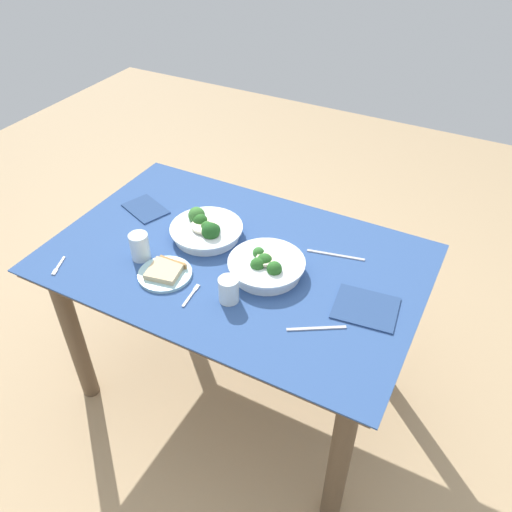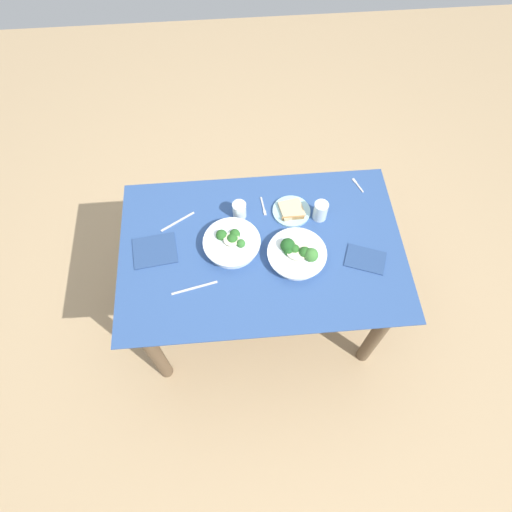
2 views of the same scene
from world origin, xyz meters
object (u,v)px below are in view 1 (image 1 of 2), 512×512
(broccoli_bowl_near, at_px, (206,229))
(broccoli_bowl_far, at_px, (266,266))
(fork_by_far_bowl, at_px, (58,267))
(table_knife_right, at_px, (336,255))
(napkin_folded_lower, at_px, (146,209))
(napkin_folded_upper, at_px, (366,308))
(water_glass_center, at_px, (229,290))
(water_glass_side, at_px, (140,246))
(fork_by_near_bowl, at_px, (192,294))
(bread_side_plate, at_px, (165,273))
(table_knife_left, at_px, (316,328))

(broccoli_bowl_near, bearing_deg, broccoli_bowl_far, 164.30)
(fork_by_far_bowl, distance_m, table_knife_right, 0.98)
(table_knife_right, distance_m, napkin_folded_lower, 0.79)
(broccoli_bowl_far, height_order, napkin_folded_upper, broccoli_bowl_far)
(broccoli_bowl_far, height_order, napkin_folded_lower, broccoli_bowl_far)
(broccoli_bowl_near, height_order, napkin_folded_lower, broccoli_bowl_near)
(water_glass_center, height_order, water_glass_side, water_glass_side)
(broccoli_bowl_near, xyz_separation_m, fork_by_near_bowl, (-0.13, 0.29, -0.03))
(broccoli_bowl_near, height_order, bread_side_plate, broccoli_bowl_near)
(water_glass_side, bearing_deg, fork_by_near_bowl, 163.29)
(broccoli_bowl_near, height_order, napkin_folded_upper, broccoli_bowl_near)
(table_knife_right, bearing_deg, broccoli_bowl_near, 1.95)
(broccoli_bowl_far, bearing_deg, water_glass_center, 74.94)
(fork_by_far_bowl, xyz_separation_m, napkin_folded_lower, (-0.05, -0.43, 0.00))
(broccoli_bowl_near, height_order, table_knife_left, broccoli_bowl_near)
(table_knife_right, height_order, napkin_folded_upper, napkin_folded_upper)
(table_knife_left, xyz_separation_m, table_knife_right, (0.08, -0.36, 0.00))
(broccoli_bowl_far, relative_size, fork_by_near_bowl, 2.39)
(water_glass_side, height_order, fork_by_far_bowl, water_glass_side)
(bread_side_plate, height_order, table_knife_left, bread_side_plate)
(bread_side_plate, xyz_separation_m, fork_by_near_bowl, (-0.13, 0.04, -0.01))
(water_glass_center, bearing_deg, water_glass_side, -6.07)
(bread_side_plate, distance_m, fork_by_far_bowl, 0.38)
(bread_side_plate, relative_size, napkin_folded_lower, 1.04)
(water_glass_side, bearing_deg, napkin_folded_lower, -55.39)
(fork_by_far_bowl, bearing_deg, broccoli_bowl_far, 94.29)
(water_glass_side, distance_m, fork_by_near_bowl, 0.28)
(fork_by_near_bowl, bearing_deg, water_glass_center, -78.25)
(table_knife_right, relative_size, napkin_folded_lower, 1.16)
(napkin_folded_lower, bearing_deg, fork_by_far_bowl, 83.46)
(napkin_folded_lower, bearing_deg, bread_side_plate, 136.38)
(water_glass_side, bearing_deg, napkin_folded_upper, -170.88)
(fork_by_far_bowl, bearing_deg, table_knife_left, 78.36)
(broccoli_bowl_far, distance_m, napkin_folded_lower, 0.62)
(broccoli_bowl_far, height_order, table_knife_left, broccoli_bowl_far)
(fork_by_near_bowl, xyz_separation_m, table_knife_right, (-0.34, -0.41, -0.00))
(bread_side_plate, relative_size, water_glass_side, 1.85)
(broccoli_bowl_far, xyz_separation_m, broccoli_bowl_near, (0.29, -0.08, 0.00))
(broccoli_bowl_far, distance_m, fork_by_far_bowl, 0.72)
(table_knife_left, relative_size, napkin_folded_upper, 0.93)
(bread_side_plate, relative_size, table_knife_right, 0.89)
(fork_by_near_bowl, bearing_deg, table_knife_right, -45.91)
(napkin_folded_lower, bearing_deg, broccoli_bowl_near, 173.02)
(water_glass_side, xyz_separation_m, fork_by_near_bowl, (-0.26, 0.08, -0.05))
(water_glass_side, xyz_separation_m, table_knife_right, (-0.61, -0.33, -0.05))
(water_glass_center, relative_size, napkin_folded_lower, 0.49)
(water_glass_side, bearing_deg, fork_by_far_bowl, 38.61)
(broccoli_bowl_near, xyz_separation_m, table_knife_right, (-0.47, -0.12, -0.03))
(broccoli_bowl_far, height_order, fork_by_far_bowl, broccoli_bowl_far)
(water_glass_side, bearing_deg, water_glass_center, 173.93)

